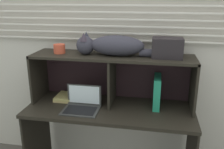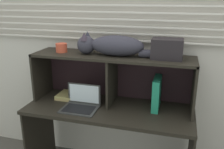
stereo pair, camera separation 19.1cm
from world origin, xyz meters
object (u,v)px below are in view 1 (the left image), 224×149
object	(u,v)px
book_stack	(66,97)
small_basket	(59,49)
binder_upright	(157,92)
cat	(112,46)
storage_box	(167,48)
laptop	(82,105)

from	to	relation	value
book_stack	small_basket	xyz separation A→B (m)	(-0.03, -0.01, 0.47)
binder_upright	small_basket	xyz separation A→B (m)	(-0.89, 0.00, 0.35)
cat	storage_box	distance (m)	0.47
binder_upright	book_stack	world-z (taller)	binder_upright
laptop	small_basket	bearing A→B (deg)	144.61
laptop	binder_upright	size ratio (longest dim) A/B	1.10
laptop	binder_upright	world-z (taller)	binder_upright
cat	small_basket	distance (m)	0.49
binder_upright	storage_box	distance (m)	0.40
book_stack	binder_upright	bearing A→B (deg)	-0.35
laptop	book_stack	bearing A→B (deg)	139.90
book_stack	storage_box	size ratio (longest dim) A/B	0.83
book_stack	storage_box	xyz separation A→B (m)	(0.92, -0.01, 0.51)
book_stack	small_basket	bearing A→B (deg)	-170.92
small_basket	storage_box	bearing A→B (deg)	0.00
storage_box	binder_upright	bearing A→B (deg)	180.00
laptop	cat	bearing A→B (deg)	36.69
book_stack	storage_box	distance (m)	1.05
book_stack	small_basket	size ratio (longest dim) A/B	2.01
book_stack	small_basket	distance (m)	0.47
binder_upright	storage_box	bearing A→B (deg)	0.00
laptop	storage_box	bearing A→B (deg)	14.05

